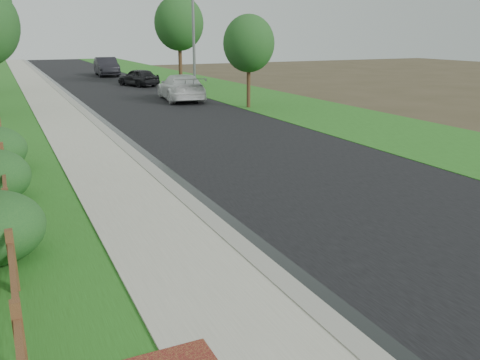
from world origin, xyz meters
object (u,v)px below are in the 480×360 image
white_suv (181,87)px  streetlight (191,14)px  dark_car_mid (138,77)px  ranch_fence (6,195)px

white_suv → streetlight: streetlight is taller
white_suv → dark_car_mid: bearing=-82.0°
ranch_fence → white_suv: (10.27, 18.27, 0.19)m
dark_car_mid → white_suv: bearing=71.7°
white_suv → dark_car_mid: 9.65m
white_suv → streetlight: 5.66m
ranch_fence → dark_car_mid: dark_car_mid is taller
white_suv → streetlight: (1.85, 3.03, 4.41)m
dark_car_mid → streetlight: 8.28m
dark_car_mid → streetlight: (2.04, -6.62, 4.53)m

